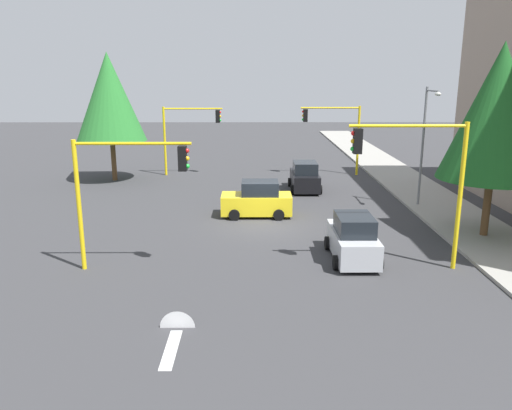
# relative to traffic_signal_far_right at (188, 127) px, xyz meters

# --- Properties ---
(ground_plane) EXTENTS (120.00, 120.00, 0.00)m
(ground_plane) POSITION_rel_traffic_signal_far_right_xyz_m (14.00, 5.64, -3.76)
(ground_plane) COLOR #353538
(sidewalk_kerb) EXTENTS (80.00, 4.00, 0.15)m
(sidewalk_kerb) POSITION_rel_traffic_signal_far_right_xyz_m (9.00, 16.14, -3.69)
(sidewalk_kerb) COLOR gray
(sidewalk_kerb) RESTS_ON ground
(lane_arrow_near) EXTENTS (2.40, 1.10, 1.10)m
(lane_arrow_near) POSITION_rel_traffic_signal_far_right_xyz_m (25.51, 2.64, -3.75)
(lane_arrow_near) COLOR silver
(lane_arrow_near) RESTS_ON ground
(traffic_signal_far_right) EXTENTS (0.36, 4.59, 5.29)m
(traffic_signal_far_right) POSITION_rel_traffic_signal_far_right_xyz_m (0.00, 0.00, 0.00)
(traffic_signal_far_right) COLOR yellow
(traffic_signal_far_right) RESTS_ON ground
(traffic_signal_near_left) EXTENTS (0.36, 4.59, 5.91)m
(traffic_signal_near_left) POSITION_rel_traffic_signal_far_right_xyz_m (20.00, 11.37, 0.41)
(traffic_signal_near_left) COLOR yellow
(traffic_signal_near_left) RESTS_ON ground
(traffic_signal_near_right) EXTENTS (0.36, 4.59, 5.25)m
(traffic_signal_near_right) POSITION_rel_traffic_signal_far_right_xyz_m (20.00, 0.01, -0.03)
(traffic_signal_near_right) COLOR yellow
(traffic_signal_near_right) RESTS_ON ground
(traffic_signal_far_left) EXTENTS (0.36, 4.59, 5.35)m
(traffic_signal_far_left) POSITION_rel_traffic_signal_far_right_xyz_m (0.00, 11.28, 0.04)
(traffic_signal_far_left) COLOR yellow
(traffic_signal_far_left) RESTS_ON ground
(street_lamp_curbside) EXTENTS (2.15, 0.28, 7.00)m
(street_lamp_curbside) POSITION_rel_traffic_signal_far_right_xyz_m (10.39, 14.84, 0.59)
(street_lamp_curbside) COLOR slate
(street_lamp_curbside) RESTS_ON ground
(tree_opposite_side) EXTENTS (5.04, 5.04, 9.24)m
(tree_opposite_side) POSITION_rel_traffic_signal_far_right_xyz_m (2.00, -5.36, 2.32)
(tree_opposite_side) COLOR brown
(tree_opposite_side) RESTS_ON ground
(tree_roadside_near) EXTENTS (4.97, 4.97, 9.12)m
(tree_roadside_near) POSITION_rel_traffic_signal_far_right_xyz_m (16.00, 16.14, 2.24)
(tree_roadside_near) COLOR brown
(tree_roadside_near) RESTS_ON ground
(car_black) EXTENTS (3.93, 2.06, 1.98)m
(car_black) POSITION_rel_traffic_signal_far_right_xyz_m (5.54, 8.49, -2.86)
(car_black) COLOR black
(car_black) RESTS_ON ground
(car_yellow) EXTENTS (2.08, 3.88, 1.98)m
(car_yellow) POSITION_rel_traffic_signal_far_right_xyz_m (12.00, 5.22, -2.86)
(car_yellow) COLOR yellow
(car_yellow) RESTS_ON ground
(car_silver) EXTENTS (3.96, 1.98, 1.98)m
(car_silver) POSITION_rel_traffic_signal_far_right_xyz_m (18.94, 9.22, -2.86)
(car_silver) COLOR #B2B5BA
(car_silver) RESTS_ON ground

